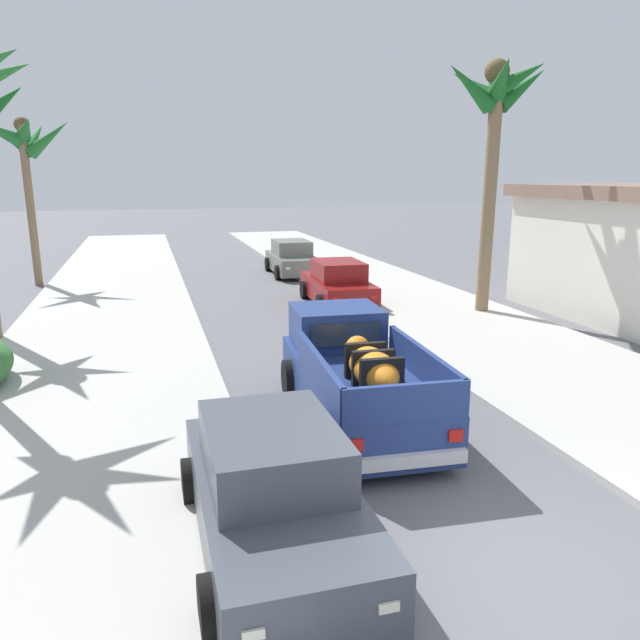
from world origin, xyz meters
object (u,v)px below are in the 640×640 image
object	(u,v)px
car_left_mid	(338,284)
palm_tree_right_back	(24,146)
car_left_near	(273,491)
pickup_truck	(355,375)
palm_tree_left_mid	(494,114)
car_right_near	(292,259)

from	to	relation	value
car_left_mid	palm_tree_right_back	xyz separation A→B (m)	(-10.63, 6.85, 4.79)
car_left_near	car_left_mid	size ratio (longest dim) A/B	0.99
pickup_truck	palm_tree_right_back	distance (m)	19.04
palm_tree_left_mid	car_right_near	bearing A→B (deg)	112.64
car_left_near	palm_tree_right_back	world-z (taller)	palm_tree_right_back
palm_tree_left_mid	pickup_truck	bearing A→B (deg)	-133.94
car_right_near	palm_tree_right_back	bearing A→B (deg)	-179.58
car_left_near	car_right_near	xyz separation A→B (m)	(5.05, 20.33, 0.00)
pickup_truck	palm_tree_left_mid	world-z (taller)	palm_tree_left_mid
car_right_near	palm_tree_right_back	size ratio (longest dim) A/B	0.64
car_left_mid	palm_tree_left_mid	distance (m)	7.36
car_right_near	car_left_mid	bearing A→B (deg)	-90.18
car_left_mid	palm_tree_right_back	world-z (taller)	palm_tree_right_back
car_left_near	car_right_near	bearing A→B (deg)	76.04
car_left_mid	palm_tree_right_back	distance (m)	13.52
car_left_mid	palm_tree_left_mid	xyz separation A→B (m)	(4.06, -2.75, 5.49)
car_left_near	palm_tree_left_mid	size ratio (longest dim) A/B	0.55
pickup_truck	car_left_mid	size ratio (longest dim) A/B	1.23
pickup_truck	car_left_near	world-z (taller)	pickup_truck
car_left_near	car_right_near	world-z (taller)	same
car_right_near	palm_tree_right_back	xyz separation A→B (m)	(-10.65, -0.08, 4.79)
car_right_near	car_left_mid	xyz separation A→B (m)	(-0.02, -6.93, 0.00)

